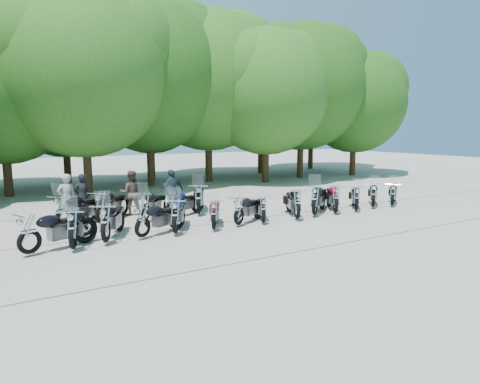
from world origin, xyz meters
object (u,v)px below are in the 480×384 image
motorcycle_8 (297,203)px  rider_1 (131,193)px  motorcycle_9 (315,199)px  motorcycle_15 (101,206)px  motorcycle_11 (356,198)px  motorcycle_2 (105,222)px  motorcycle_17 (171,204)px  motorcycle_10 (336,198)px  motorcycle_5 (214,213)px  motorcycle_7 (263,209)px  motorcycle_16 (146,205)px  motorcycle_12 (373,194)px  motorcycle_0 (29,232)px  motorcycle_18 (199,198)px  rider_2 (172,191)px  motorcycle_1 (72,228)px  motorcycle_13 (393,194)px  motorcycle_6 (239,210)px  rider_3 (82,197)px  motorcycle_3 (142,220)px  motorcycle_4 (175,215)px  rider_0 (67,199)px  motorcycle_14 (63,211)px

motorcycle_8 → rider_1: 6.68m
motorcycle_9 → motorcycle_15: (-7.66, 2.81, -0.03)m
motorcycle_11 → motorcycle_2: bearing=41.3°
motorcycle_17 → motorcycle_10: bearing=-135.9°
motorcycle_5 → motorcycle_7: (2.05, 0.03, -0.04)m
motorcycle_16 → motorcycle_7: bearing=-174.4°
motorcycle_12 → motorcycle_17: size_ratio=1.05×
motorcycle_11 → motorcycle_15: 10.25m
motorcycle_5 → motorcycle_9: size_ratio=0.85×
motorcycle_0 → motorcycle_18: motorcycle_18 is taller
motorcycle_5 → motorcycle_11: 6.74m
motorcycle_7 → motorcycle_9: size_ratio=0.80×
motorcycle_7 → motorcycle_16: bearing=-6.7°
rider_2 → motorcycle_1: bearing=28.5°
motorcycle_13 → motorcycle_6: bearing=51.4°
motorcycle_8 → motorcycle_15: bearing=3.1°
motorcycle_16 → rider_2: (1.64, 1.41, 0.26)m
motorcycle_16 → rider_3: 2.60m
motorcycle_1 → motorcycle_5: 4.58m
motorcycle_7 → rider_3: (-5.49, 4.30, 0.31)m
motorcycle_3 → motorcycle_5: bearing=-119.5°
motorcycle_1 → motorcycle_12: (12.55, 0.26, -0.06)m
motorcycle_1 → motorcycle_18: motorcycle_18 is taller
motorcycle_4 → motorcycle_17: (0.87, 2.54, -0.09)m
motorcycle_3 → motorcycle_10: size_ratio=0.92×
motorcycle_7 → motorcycle_10: size_ratio=0.84×
motorcycle_2 → motorcycle_13: size_ratio=1.16×
motorcycle_10 → motorcycle_15: size_ratio=0.98×
motorcycle_4 → rider_0: size_ratio=1.33×
motorcycle_6 → motorcycle_12: 6.89m
motorcycle_18 → rider_2: bearing=-37.7°
motorcycle_6 → motorcycle_12: size_ratio=0.97×
motorcycle_4 → rider_1: bearing=-57.0°
motorcycle_3 → rider_1: bearing=-37.5°
motorcycle_2 → motorcycle_14: size_ratio=0.99×
motorcycle_3 → motorcycle_5: 2.45m
motorcycle_4 → motorcycle_9: (5.93, -0.02, 0.03)m
motorcycle_2 → motorcycle_15: motorcycle_2 is taller
rider_0 → motorcycle_10: bearing=153.9°
motorcycle_1 → motorcycle_10: motorcycle_1 is taller
motorcycle_1 → motorcycle_2: motorcycle_2 is taller
motorcycle_11 → motorcycle_7: bearing=41.4°
motorcycle_4 → motorcycle_14: 3.97m
motorcycle_11 → motorcycle_14: bearing=28.8°
rider_1 → motorcycle_7: bearing=149.8°
motorcycle_1 → rider_0: bearing=-76.7°
motorcycle_2 → rider_0: 3.87m
motorcycle_12 → motorcycle_1: bearing=49.6°
motorcycle_2 → motorcycle_8: bearing=-153.5°
motorcycle_2 → motorcycle_8: (7.13, -0.24, -0.02)m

